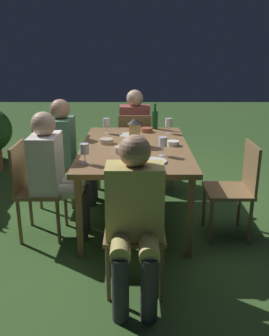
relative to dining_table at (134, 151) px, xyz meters
name	(u,v)px	position (x,y,z in m)	size (l,w,h in m)	color
ground_plane	(134,216)	(0.00, 0.00, -0.70)	(16.00, 16.00, 0.00)	#385B28
dining_table	(134,151)	(0.00, 0.00, 0.00)	(1.68, 1.03, 0.75)	olive
chair_head_far	(135,144)	(1.09, 0.00, -0.21)	(0.40, 0.42, 0.87)	brown
person_in_rust	(135,129)	(1.28, 0.00, -0.06)	(0.48, 0.38, 1.15)	#9E4C47
chair_side_right_b	(51,161)	(0.38, 0.91, -0.21)	(0.42, 0.40, 0.87)	brown
person_in_green	(68,147)	(0.38, 0.71, -0.06)	(0.38, 0.47, 1.15)	#4C7A5B
chair_side_left_a	(236,186)	(-0.38, -0.91, -0.21)	(0.42, 0.40, 0.87)	brown
chair_head_near	(134,221)	(-1.09, 0.00, -0.21)	(0.40, 0.42, 0.87)	brown
person_in_mustard	(134,214)	(-1.28, 0.00, -0.06)	(0.48, 0.38, 1.15)	tan
chair_side_right_a	(33,186)	(-0.38, 0.91, -0.21)	(0.42, 0.40, 0.87)	brown
person_in_cream	(54,169)	(-0.38, 0.71, -0.06)	(0.38, 0.47, 1.15)	white
lantern_centerpiece	(135,130)	(0.03, 0.00, 0.20)	(0.15, 0.15, 0.27)	black
green_bottle_on_table	(155,119)	(0.78, -0.23, 0.16)	(0.07, 0.07, 0.29)	#144723
wine_glass_a	(168,123)	(0.53, -0.37, 0.17)	(0.08, 0.08, 0.17)	silver
wine_glass_b	(162,143)	(-0.33, -0.24, 0.17)	(0.08, 0.08, 0.17)	silver
wine_glass_c	(142,155)	(-0.72, -0.06, 0.17)	(0.08, 0.08, 0.17)	silver
wine_glass_d	(106,123)	(0.53, 0.31, 0.17)	(0.08, 0.08, 0.17)	silver
wine_glass_e	(84,150)	(-0.56, 0.41, 0.17)	(0.08, 0.08, 0.17)	silver
plate_a	(153,161)	(-0.53, -0.16, 0.06)	(0.22, 0.22, 0.01)	silver
plate_b	(130,135)	(0.42, 0.05, 0.06)	(0.24, 0.24, 0.01)	silver
bowl_olives	(106,141)	(0.10, 0.28, 0.08)	(0.14, 0.14, 0.05)	#BCAD8E
bowl_bread	(173,143)	(0.02, -0.37, 0.08)	(0.12, 0.12, 0.05)	silver
bowl_salad	(147,130)	(0.61, -0.13, 0.08)	(0.13, 0.13, 0.05)	#9E5138
bowl_dip	(122,149)	(-0.24, 0.11, 0.08)	(0.15, 0.15, 0.06)	#BCAD8E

